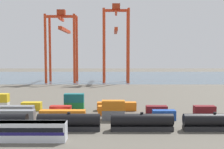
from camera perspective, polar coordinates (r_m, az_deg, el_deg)
ground_plane at (r=117.83m, az=-7.24°, el=-4.26°), size 420.00×420.00×0.00m
harbour_water at (r=212.00m, az=-3.98°, el=-0.41°), size 400.00×110.00×0.01m
freight_tank_row at (r=63.83m, az=-1.33°, el=-9.81°), size 64.40×2.78×4.24m
shipping_container_4 at (r=78.54m, az=-19.99°, el=-7.89°), size 12.10×2.44×2.60m
shipping_container_5 at (r=75.03m, az=-10.15°, el=-8.26°), size 12.10×2.44×2.60m
shipping_container_6 at (r=73.87m, az=0.32°, el=-8.39°), size 6.04×2.44×2.60m
shipping_container_7 at (r=73.34m, az=0.32°, el=-6.41°), size 6.04×2.44×2.60m
shipping_container_8 at (r=75.15m, az=10.78°, el=-8.25°), size 6.04×2.44×2.60m
shipping_container_10 at (r=84.79m, az=-19.84°, el=-6.99°), size 12.10×2.44×2.60m
shipping_container_11 at (r=81.17m, az=-10.55°, el=-7.30°), size 6.04×2.44×2.60m
shipping_container_12 at (r=79.81m, az=-0.65°, el=-7.43°), size 6.04×2.44×2.60m
shipping_container_13 at (r=80.83m, az=9.28°, el=-7.33°), size 6.04×2.44×2.60m
shipping_container_14 at (r=84.14m, az=18.69°, el=-7.04°), size 6.04×2.44×2.60m
shipping_container_20 at (r=89.31m, az=-16.27°, el=-6.33°), size 6.04×2.44×2.60m
shipping_container_21 at (r=86.56m, az=-7.80°, el=-6.54°), size 6.04×2.44×2.60m
shipping_container_22 at (r=86.11m, az=-7.82°, el=-4.84°), size 6.04×2.44×2.60m
shipping_container_23 at (r=85.77m, az=1.04°, el=-6.60°), size 12.10×2.44×2.60m
gantry_crane_west at (r=175.83m, az=-10.20°, el=7.46°), size 18.77×37.35×44.23m
gantry_crane_central at (r=172.57m, az=0.89°, el=7.93°), size 16.37×33.10×47.83m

